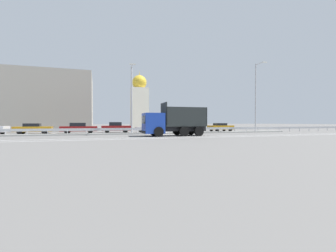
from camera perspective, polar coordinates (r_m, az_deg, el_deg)
The scene contains 17 objects.
ground_plane at distance 27.73m, azimuth -0.39°, elevation -2.17°, with size 320.00×320.00×0.00m, color #605E5B.
lane_strip_0 at distance 23.36m, azimuth 3.16°, elevation -2.75°, with size 69.94×0.16×0.01m, color silver.
lane_strip_1 at distance 21.87m, azimuth 4.66°, elevation -3.00°, with size 69.94×0.16×0.01m, color silver.
median_island at distance 29.42m, azimuth -1.42°, elevation -1.81°, with size 38.46×1.10×0.18m, color gray.
median_guardrail at distance 30.22m, azimuth -1.87°, elevation -0.83°, with size 69.94×0.09×0.78m.
dump_truck at distance 24.74m, azimuth -0.33°, elevation 0.48°, with size 7.15×2.92×3.66m.
median_road_sign at distance 30.78m, azimuth 5.88°, elevation 0.32°, with size 0.71×0.16×2.24m.
street_lamp_1 at distance 28.33m, azimuth -9.20°, elevation 7.42°, with size 0.72×2.30×8.44m.
street_lamp_2 at distance 36.40m, azimuth 21.49°, elevation 7.38°, with size 0.70×2.07×10.29m.
parked_car_2 at distance 33.79m, azimuth -31.04°, elevation -0.54°, with size 4.43×1.91×1.36m.
parked_car_3 at distance 32.80m, azimuth -21.67°, elevation -0.46°, with size 4.69×2.05×1.44m.
parked_car_4 at distance 33.25m, azimuth -13.08°, elevation -0.35°, with size 4.15×2.17×1.53m.
parked_car_5 at distance 33.88m, azimuth -4.52°, elevation -0.44°, with size 4.45×1.88×1.37m.
parked_car_6 at distance 35.38m, azimuth 5.42°, elevation -0.18°, with size 4.88×2.17×1.64m.
parked_car_7 at distance 38.49m, azimuth 13.20°, elevation -0.26°, with size 4.10×2.13×1.36m.
background_building_0 at distance 46.06m, azimuth -28.38°, elevation 5.22°, with size 15.49×12.41×10.05m, color gray.
church_tower at distance 50.81m, azimuth -7.27°, elevation 5.86°, with size 3.60×3.60×12.88m.
Camera 1 is at (-8.22, -26.44, 1.51)m, focal length 24.00 mm.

